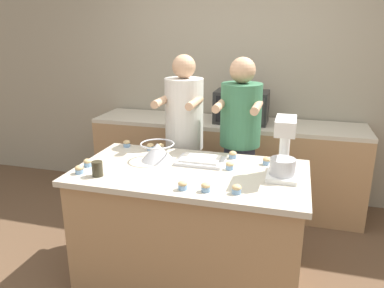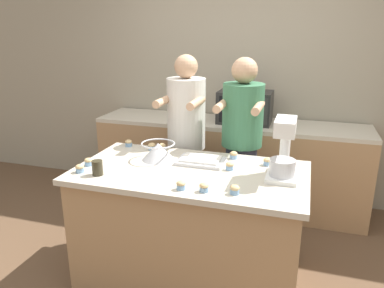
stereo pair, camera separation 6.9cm
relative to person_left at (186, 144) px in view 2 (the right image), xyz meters
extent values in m
plane|color=brown|center=(0.24, -0.66, -0.87)|extent=(16.00, 16.00, 0.00)
cube|color=gray|center=(0.24, 1.06, 0.48)|extent=(10.00, 0.06, 2.70)
cube|color=#A87F56|center=(0.24, -0.66, -0.44)|extent=(1.57, 0.83, 0.85)
cube|color=beige|center=(0.24, -0.66, 0.01)|extent=(1.63, 0.89, 0.04)
cube|color=#A87F56|center=(0.24, 0.71, -0.42)|extent=(2.80, 0.60, 0.89)
cube|color=beige|center=(0.24, 0.71, 0.04)|extent=(2.80, 0.60, 0.04)
cylinder|color=#232328|center=(0.00, 0.00, -0.45)|extent=(0.26, 0.26, 0.84)
cylinder|color=silver|center=(0.00, 0.00, 0.28)|extent=(0.33, 0.33, 0.61)
sphere|color=tan|center=(0.00, 0.00, 0.68)|extent=(0.20, 0.20, 0.20)
cylinder|color=tan|center=(-0.14, -0.17, 0.41)|extent=(0.06, 0.34, 0.06)
cylinder|color=tan|center=(0.14, -0.17, 0.41)|extent=(0.06, 0.34, 0.06)
cylinder|color=#33384C|center=(0.49, 0.00, -0.41)|extent=(0.27, 0.27, 0.90)
cylinder|color=#38704C|center=(0.49, 0.00, 0.30)|extent=(0.34, 0.34, 0.52)
sphere|color=tan|center=(0.49, 0.00, 0.67)|extent=(0.21, 0.21, 0.21)
cylinder|color=tan|center=(0.35, -0.17, 0.41)|extent=(0.06, 0.34, 0.06)
cylinder|color=tan|center=(0.64, -0.17, 0.41)|extent=(0.06, 0.34, 0.06)
cube|color=white|center=(0.88, -0.60, 0.04)|extent=(0.20, 0.30, 0.03)
cylinder|color=white|center=(0.88, -0.49, 0.20)|extent=(0.07, 0.07, 0.28)
cube|color=white|center=(0.88, -0.62, 0.39)|extent=(0.13, 0.26, 0.10)
cylinder|color=#BCBCC1|center=(0.88, -0.64, 0.11)|extent=(0.17, 0.17, 0.11)
cone|color=#BCBCC1|center=(-0.05, -0.52, 0.09)|extent=(0.25, 0.25, 0.13)
torus|color=#BCBCC1|center=(-0.05, -0.52, 0.16)|extent=(0.26, 0.26, 0.01)
cube|color=silver|center=(0.28, -0.49, 0.04)|extent=(0.35, 0.24, 0.02)
cube|color=white|center=(0.28, -0.49, 0.06)|extent=(0.29, 0.19, 0.02)
cube|color=black|center=(0.40, 0.71, 0.22)|extent=(0.53, 0.34, 0.32)
cube|color=black|center=(0.35, 0.53, 0.22)|extent=(0.36, 0.01, 0.26)
cube|color=#2D2D2D|center=(0.59, 0.53, 0.22)|extent=(0.11, 0.01, 0.26)
cylinder|color=#332D1E|center=(-0.33, -0.93, 0.08)|extent=(0.07, 0.07, 0.10)
cylinder|color=#759EC6|center=(0.62, -0.96, 0.04)|extent=(0.06, 0.06, 0.03)
ellipsoid|color=tan|center=(0.62, -0.96, 0.07)|extent=(0.06, 0.06, 0.04)
cylinder|color=#759EC6|center=(-0.49, -0.79, 0.04)|extent=(0.06, 0.06, 0.03)
ellipsoid|color=tan|center=(-0.49, -0.79, 0.07)|extent=(0.06, 0.06, 0.04)
cylinder|color=#759EC6|center=(0.49, -0.33, 0.04)|extent=(0.06, 0.06, 0.03)
ellipsoid|color=tan|center=(0.49, -0.33, 0.07)|extent=(0.06, 0.06, 0.04)
cylinder|color=#759EC6|center=(0.51, -0.57, 0.04)|extent=(0.06, 0.06, 0.03)
ellipsoid|color=tan|center=(0.51, -0.57, 0.07)|extent=(0.06, 0.06, 0.04)
cylinder|color=#759EC6|center=(-0.42, -0.29, 0.04)|extent=(0.06, 0.06, 0.03)
ellipsoid|color=tan|center=(-0.42, -0.29, 0.07)|extent=(0.06, 0.06, 0.04)
cylinder|color=#759EC6|center=(-0.47, -0.93, 0.04)|extent=(0.06, 0.06, 0.03)
ellipsoid|color=tan|center=(-0.47, -0.93, 0.07)|extent=(0.06, 0.06, 0.04)
cylinder|color=#759EC6|center=(0.29, -0.99, 0.04)|extent=(0.06, 0.06, 0.03)
ellipsoid|color=tan|center=(0.29, -0.99, 0.07)|extent=(0.06, 0.06, 0.04)
cylinder|color=#759EC6|center=(-0.11, -0.30, 0.04)|extent=(0.06, 0.06, 0.03)
ellipsoid|color=tan|center=(-0.11, -0.30, 0.07)|extent=(0.06, 0.06, 0.04)
cylinder|color=#759EC6|center=(0.76, -0.40, 0.04)|extent=(0.06, 0.06, 0.03)
ellipsoid|color=tan|center=(0.76, -0.40, 0.07)|extent=(0.06, 0.06, 0.04)
cylinder|color=#759EC6|center=(0.44, -0.98, 0.04)|extent=(0.06, 0.06, 0.03)
ellipsoid|color=tan|center=(0.44, -0.98, 0.07)|extent=(0.06, 0.06, 0.04)
cylinder|color=#759EC6|center=(-0.20, -0.31, 0.04)|extent=(0.06, 0.06, 0.03)
ellipsoid|color=tan|center=(-0.20, -0.31, 0.07)|extent=(0.06, 0.06, 0.04)
camera|label=1|loc=(0.93, -3.03, 0.99)|focal=35.00mm
camera|label=2|loc=(0.99, -3.01, 0.99)|focal=35.00mm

